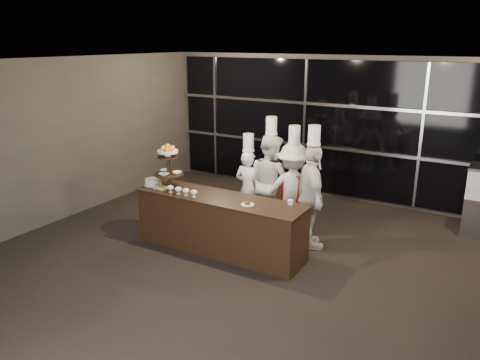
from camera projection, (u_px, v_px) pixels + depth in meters
The scene contains 13 objects.
room at pixel (233, 201), 5.43m from camera, with size 10.00×10.00×10.00m.
window_wall at pixel (360, 131), 9.50m from camera, with size 8.60×0.10×2.80m.
buffet_counter at pixel (220, 224), 7.48m from camera, with size 2.84×0.74×0.92m.
display_stand at pixel (168, 163), 7.72m from camera, with size 0.48×0.48×0.74m.
compotes at pixel (182, 190), 7.42m from camera, with size 0.57×0.11×0.12m.
layer_cake at pixel (153, 182), 7.94m from camera, with size 0.30×0.30×0.11m.
pastry_squares at pixel (160, 188), 7.72m from camera, with size 0.19×0.13×0.05m.
small_plate at pixel (247, 204), 6.99m from camera, with size 0.20×0.20×0.05m.
chef_cup at pixel (290, 202), 7.01m from camera, with size 0.08×0.08×0.07m, color white.
chef_a at pixel (248, 188), 8.36m from camera, with size 0.54×0.37×1.73m.
chef_b at pixel (270, 182), 8.24m from camera, with size 1.04×0.94×2.04m.
chef_c at pixel (293, 190), 8.00m from camera, with size 1.21×0.99×1.94m.
chef_d at pixel (311, 196), 7.50m from camera, with size 0.94×1.07×2.03m.
Camera 1 is at (2.69, -4.37, 3.30)m, focal length 35.00 mm.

